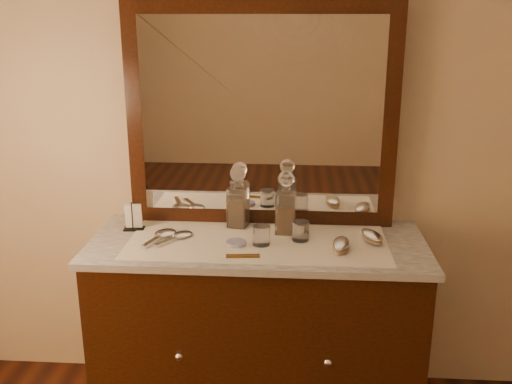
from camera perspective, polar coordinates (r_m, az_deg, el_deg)
dresser_cabinet at (r=2.67m, az=0.15°, el=-13.65°), size 1.40×0.55×0.82m
knob_left at (r=2.44m, az=-7.63°, el=-15.88°), size 0.04×0.04×0.04m
knob_right at (r=2.41m, az=7.13°, el=-16.44°), size 0.04×0.04×0.04m
marble_top at (r=2.48m, az=0.16°, el=-5.18°), size 1.44×0.59×0.03m
mirror_frame at (r=2.57m, az=0.54°, el=7.61°), size 1.20×0.08×1.00m
mirror_glass at (r=2.54m, az=0.49°, el=7.49°), size 1.06×0.01×0.86m
lace_runner at (r=2.45m, az=0.13°, el=-4.99°), size 1.10×0.45×0.00m
pin_dish at (r=2.42m, az=-1.98°, el=-5.07°), size 0.10×0.10×0.01m
comb at (r=2.30m, az=-1.31°, el=-6.36°), size 0.14×0.04×0.01m
napkin_rack at (r=2.64m, az=-12.06°, el=-2.52°), size 0.10×0.06×0.14m
decanter_left at (r=2.60m, az=-1.78°, el=-1.11°), size 0.10×0.10×0.28m
decanter_right at (r=2.52m, az=2.98°, el=-1.70°), size 0.09×0.09×0.28m
brush_near at (r=2.39m, az=8.43°, el=-5.25°), size 0.09×0.16×0.04m
brush_far at (r=2.50m, az=11.42°, el=-4.38°), size 0.11×0.16×0.04m
hand_mirror_outer at (r=2.53m, az=-9.23°, el=-4.19°), size 0.13×0.23×0.02m
hand_mirror_inner at (r=2.51m, az=-7.60°, el=-4.33°), size 0.15×0.20×0.02m
tumblers at (r=2.43m, az=2.51°, el=-4.09°), size 0.24×0.14×0.08m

